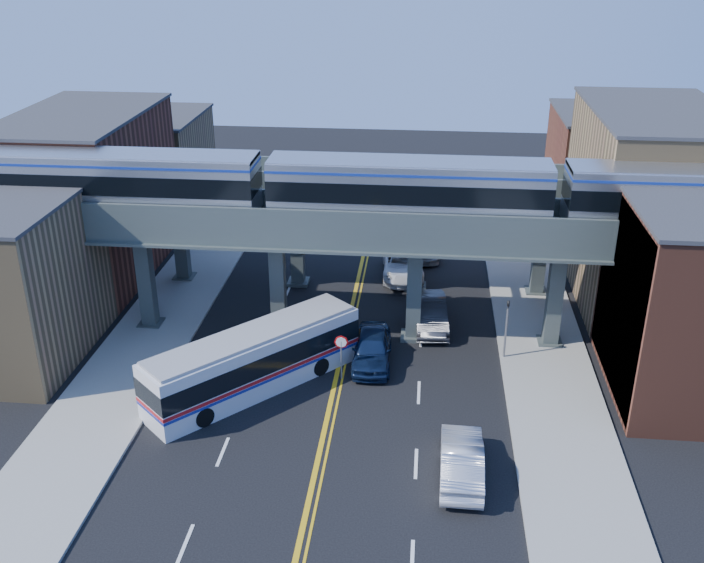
{
  "coord_description": "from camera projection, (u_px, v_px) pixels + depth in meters",
  "views": [
    {
      "loc": [
        4.45,
        -33.19,
        22.38
      ],
      "look_at": [
        0.61,
        5.68,
        4.58
      ],
      "focal_mm": 40.0,
      "sensor_mm": 36.0,
      "label": 1
    }
  ],
  "objects": [
    {
      "name": "building_west_a",
      "position": [
        4.0,
        281.0,
        43.15
      ],
      "size": [
        8.0,
        10.0,
        9.0
      ],
      "primitive_type": "cube",
      "color": "olive",
      "rests_on": "ground"
    },
    {
      "name": "sidewalk_east",
      "position": [
        537.0,
        327.0,
        47.73
      ],
      "size": [
        5.0,
        70.0,
        0.16
      ],
      "primitive_type": "cube",
      "color": "gray",
      "rests_on": "ground"
    },
    {
      "name": "sidewalk_west",
      "position": [
        169.0,
        310.0,
        49.79
      ],
      "size": [
        5.0,
        70.0,
        0.16
      ],
      "primitive_type": "cube",
      "color": "gray",
      "rests_on": "ground"
    },
    {
      "name": "transit_train",
      "position": [
        409.0,
        188.0,
        42.82
      ],
      "size": [
        47.61,
        2.99,
        3.48
      ],
      "color": "black",
      "rests_on": "elevated_viaduct_near"
    },
    {
      "name": "elevated_viaduct_far",
      "position": [
        357.0,
        195.0,
        50.64
      ],
      "size": [
        52.0,
        3.6,
        7.4
      ],
      "color": "#3B4544",
      "rests_on": "ground"
    },
    {
      "name": "elevated_viaduct_near",
      "position": [
        345.0,
        234.0,
        44.3
      ],
      "size": [
        52.0,
        3.6,
        7.4
      ],
      "color": "#3B4544",
      "rests_on": "ground"
    },
    {
      "name": "car_lane_a",
      "position": [
        372.0,
        348.0,
        43.62
      ],
      "size": [
        2.27,
        5.35,
        1.8
      ],
      "primitive_type": "imported",
      "rotation": [
        0.0,
        0.0,
        0.03
      ],
      "color": "#101E3C",
      "rests_on": "ground"
    },
    {
      "name": "building_west_c",
      "position": [
        154.0,
        164.0,
        66.0
      ],
      "size": [
        8.0,
        10.0,
        8.0
      ],
      "primitive_type": "cube",
      "color": "olive",
      "rests_on": "ground"
    },
    {
      "name": "traffic_signal",
      "position": [
        507.0,
        323.0,
        43.39
      ],
      "size": [
        0.15,
        0.18,
        4.1
      ],
      "color": "slate",
      "rests_on": "ground"
    },
    {
      "name": "mural_panel",
      "position": [
        620.0,
        303.0,
        40.09
      ],
      "size": [
        0.1,
        9.5,
        9.5
      ],
      "primitive_type": "cube",
      "color": "teal",
      "rests_on": "ground"
    },
    {
      "name": "stop_sign",
      "position": [
        341.0,
        350.0,
        41.7
      ],
      "size": [
        0.76,
        0.09,
        2.63
      ],
      "color": "slate",
      "rests_on": "ground"
    },
    {
      "name": "transit_bus",
      "position": [
        254.0,
        361.0,
        40.93
      ],
      "size": [
        10.33,
        10.75,
        3.15
      ],
      "rotation": [
        0.0,
        0.0,
        0.82
      ],
      "color": "silver",
      "rests_on": "ground"
    },
    {
      "name": "building_west_b",
      "position": [
        89.0,
        196.0,
        53.6
      ],
      "size": [
        8.0,
        14.0,
        11.0
      ],
      "primitive_type": "cube",
      "color": "brown",
      "rests_on": "ground"
    },
    {
      "name": "building_east_c",
      "position": [
        604.0,
        171.0,
        62.48
      ],
      "size": [
        8.0,
        10.0,
        9.0
      ],
      "primitive_type": "cube",
      "color": "brown",
      "rests_on": "ground"
    },
    {
      "name": "car_lane_d",
      "position": [
        423.0,
        243.0,
        58.3
      ],
      "size": [
        2.6,
        5.92,
        1.69
      ],
      "primitive_type": "imported",
      "rotation": [
        0.0,
        0.0,
        0.04
      ],
      "color": "#B7B5BB",
      "rests_on": "ground"
    },
    {
      "name": "building_east_a",
      "position": [
        700.0,
        302.0,
        39.63
      ],
      "size": [
        8.0,
        10.0,
        10.0
      ],
      "primitive_type": "cube",
      "color": "brown",
      "rests_on": "ground"
    },
    {
      "name": "car_lane_c",
      "position": [
        403.0,
        265.0,
        54.52
      ],
      "size": [
        3.12,
        6.16,
        1.67
      ],
      "primitive_type": "imported",
      "rotation": [
        0.0,
        0.0,
        0.06
      ],
      "color": "white",
      "rests_on": "ground"
    },
    {
      "name": "car_lane_b",
      "position": [
        430.0,
        313.0,
        47.57
      ],
      "size": [
        2.36,
        5.58,
        1.79
      ],
      "primitive_type": "imported",
      "rotation": [
        0.0,
        0.0,
        0.09
      ],
      "color": "#333336",
      "rests_on": "ground"
    },
    {
      "name": "building_east_b",
      "position": [
        646.0,
        206.0,
        50.08
      ],
      "size": [
        8.0,
        14.0,
        12.0
      ],
      "primitive_type": "cube",
      "color": "olive",
      "rests_on": "ground"
    },
    {
      "name": "car_parked_curb",
      "position": [
        462.0,
        460.0,
        34.57
      ],
      "size": [
        1.94,
        5.34,
        1.75
      ],
      "primitive_type": "imported",
      "rotation": [
        0.0,
        0.0,
        3.12
      ],
      "color": "silver",
      "rests_on": "ground"
    },
    {
      "name": "ground",
      "position": [
        329.0,
        409.0,
        39.74
      ],
      "size": [
        120.0,
        120.0,
        0.0
      ],
      "primitive_type": "plane",
      "color": "black",
      "rests_on": "ground"
    }
  ]
}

